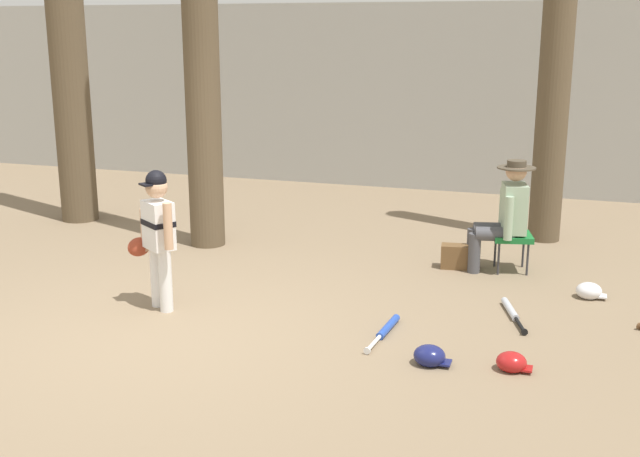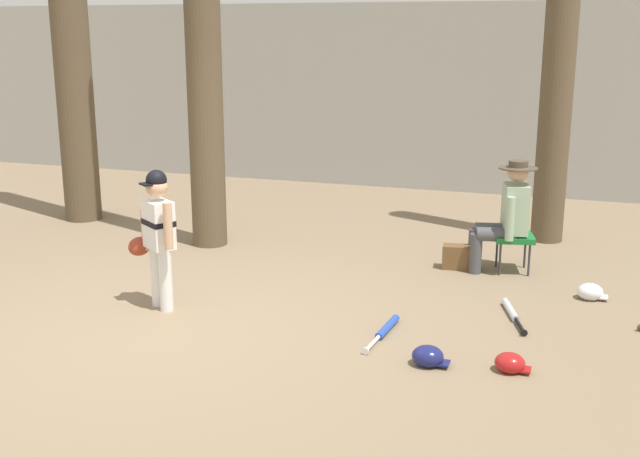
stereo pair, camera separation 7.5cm
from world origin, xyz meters
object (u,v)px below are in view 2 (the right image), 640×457
at_px(bat_aluminum_silver, 512,312).
at_px(bat_blue_youth, 385,330).
at_px(tree_behind_spectator, 559,54).
at_px(batting_helmet_red, 510,363).
at_px(tree_far_left, 70,25).
at_px(folding_stool, 514,239).
at_px(handbag_beside_stool, 458,257).
at_px(batting_helmet_white, 590,292).
at_px(young_ballplayer, 157,230).
at_px(batting_helmet_navy, 428,356).
at_px(seated_spectator, 506,213).

height_order(bat_aluminum_silver, bat_blue_youth, same).
bearing_deg(bat_blue_youth, tree_behind_spectator, 72.91).
relative_size(bat_blue_youth, batting_helmet_red, 2.97).
xyz_separation_m(tree_far_left, batting_helmet_red, (6.04, -3.16, -2.50)).
bearing_deg(tree_behind_spectator, bat_aluminum_silver, -92.69).
relative_size(folding_stool, bat_blue_youth, 0.59).
xyz_separation_m(tree_behind_spectator, tree_far_left, (-6.06, -0.90, 0.33)).
bearing_deg(folding_stool, tree_behind_spectator, 79.59).
distance_m(handbag_beside_stool, batting_helmet_white, 1.49).
distance_m(young_ballplayer, batting_helmet_navy, 2.74).
height_order(seated_spectator, bat_blue_youth, seated_spectator).
relative_size(seated_spectator, handbag_beside_stool, 3.53).
distance_m(seated_spectator, handbag_beside_stool, 0.70).
distance_m(batting_helmet_white, batting_helmet_navy, 2.34).
relative_size(tree_behind_spectator, young_ballplayer, 3.89).
height_order(folding_stool, handbag_beside_stool, folding_stool).
xyz_separation_m(young_ballplayer, batting_helmet_white, (3.79, 1.55, -0.67)).
bearing_deg(batting_helmet_navy, folding_stool, 82.19).
height_order(tree_behind_spectator, bat_blue_youth, tree_behind_spectator).
bearing_deg(handbag_beside_stool, seated_spectator, 7.92).
bearing_deg(batting_helmet_white, bat_blue_youth, -137.79).
relative_size(handbag_beside_stool, bat_aluminum_silver, 0.43).
bearing_deg(batting_helmet_white, batting_helmet_red, -106.14).
bearing_deg(seated_spectator, tree_far_left, 174.22).
height_order(tree_far_left, bat_aluminum_silver, tree_far_left).
xyz_separation_m(bat_aluminum_silver, batting_helmet_white, (0.67, 0.71, 0.04)).
height_order(young_ballplayer, batting_helmet_navy, young_ballplayer).
distance_m(folding_stool, batting_helmet_red, 2.63).
relative_size(tree_behind_spectator, handbag_beside_stool, 14.93).
distance_m(tree_far_left, bat_aluminum_silver, 6.73).
distance_m(batting_helmet_white, batting_helmet_red, 2.01).
distance_m(tree_far_left, batting_helmet_white, 7.16).
bearing_deg(young_ballplayer, tree_far_left, 135.35).
relative_size(folding_stool, tree_far_left, 0.08).
height_order(seated_spectator, batting_helmet_red, seated_spectator).
relative_size(handbag_beside_stool, batting_helmet_red, 1.24).
relative_size(young_ballplayer, seated_spectator, 1.09).
height_order(folding_stool, tree_far_left, tree_far_left).
bearing_deg(tree_behind_spectator, batting_helmet_white, -75.89).
height_order(seated_spectator, batting_helmet_navy, seated_spectator).
bearing_deg(tree_behind_spectator, tree_far_left, -171.52).
height_order(folding_stool, bat_aluminum_silver, folding_stool).
bearing_deg(young_ballplayer, handbag_beside_stool, 41.39).
xyz_separation_m(seated_spectator, handbag_beside_stool, (-0.47, -0.07, -0.51)).
relative_size(tree_behind_spectator, batting_helmet_navy, 17.28).
relative_size(handbag_beside_stool, batting_helmet_navy, 1.16).
distance_m(young_ballplayer, batting_helmet_red, 3.32).
height_order(young_ballplayer, seated_spectator, young_ballplayer).
distance_m(tree_behind_spectator, handbag_beside_stool, 2.74).
bearing_deg(bat_aluminum_silver, seated_spectator, 99.66).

